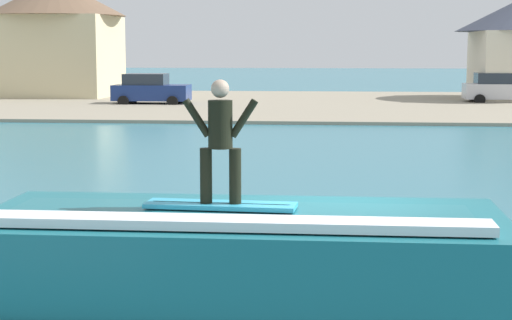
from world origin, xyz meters
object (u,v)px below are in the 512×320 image
(surfer, at_px, (220,135))
(house_with_chimney, at_px, (57,33))
(wave_crest, at_px, (241,252))
(surfboard, at_px, (221,205))
(car_far_shore, at_px, (501,88))
(car_near_shore, at_px, (150,89))

(surfer, height_order, house_with_chimney, house_with_chimney)
(wave_crest, relative_size, surfer, 4.36)
(surfboard, height_order, house_with_chimney, house_with_chimney)
(car_far_shore, bearing_deg, wave_crest, -104.77)
(house_with_chimney, bearing_deg, car_far_shore, -7.65)
(wave_crest, height_order, surfer, surfer)
(surfboard, distance_m, car_near_shore, 39.01)
(surfboard, xyz_separation_m, surfer, (0.00, -0.02, 0.93))
(wave_crest, relative_size, house_with_chimney, 0.77)
(surfboard, height_order, car_far_shore, car_far_shore)
(car_near_shore, bearing_deg, car_far_shore, 9.74)
(car_near_shore, height_order, car_far_shore, same)
(surfboard, bearing_deg, car_near_shore, 103.86)
(wave_crest, xyz_separation_m, car_far_shore, (10.84, 41.11, 0.36))
(car_far_shore, bearing_deg, house_with_chimney, 172.35)
(house_with_chimney, bearing_deg, surfboard, -69.12)
(surfboard, bearing_deg, wave_crest, 47.55)
(car_far_shore, xyz_separation_m, house_with_chimney, (-28.33, 3.80, 3.36))
(car_near_shore, height_order, house_with_chimney, house_with_chimney)
(surfer, relative_size, car_near_shore, 0.37)
(wave_crest, bearing_deg, car_near_shore, 104.31)
(surfer, bearing_deg, wave_crest, 50.37)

